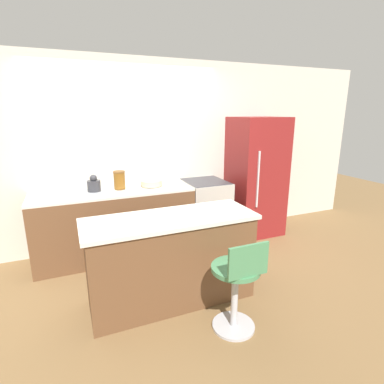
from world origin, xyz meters
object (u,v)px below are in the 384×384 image
refrigerator (256,177)px  mixing_bowl (151,183)px  oven_range (205,211)px  kettle (94,185)px  stool_chair (237,285)px

refrigerator → mixing_bowl: (-1.66, 0.05, 0.04)m
refrigerator → mixing_bowl: bearing=178.3°
refrigerator → oven_range: bearing=179.0°
refrigerator → kettle: 2.41m
refrigerator → kettle: (-2.40, 0.05, 0.09)m
kettle → mixing_bowl: 0.75m
refrigerator → stool_chair: refrigerator is taller
oven_range → mixing_bowl: size_ratio=3.14×
mixing_bowl → kettle: bearing=-180.0°
refrigerator → mixing_bowl: refrigerator is taller
kettle → mixing_bowl: kettle is taller
kettle → mixing_bowl: bearing=0.0°
oven_range → mixing_bowl: bearing=177.6°
oven_range → stool_chair: bearing=-107.3°
refrigerator → mixing_bowl: size_ratio=6.24×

